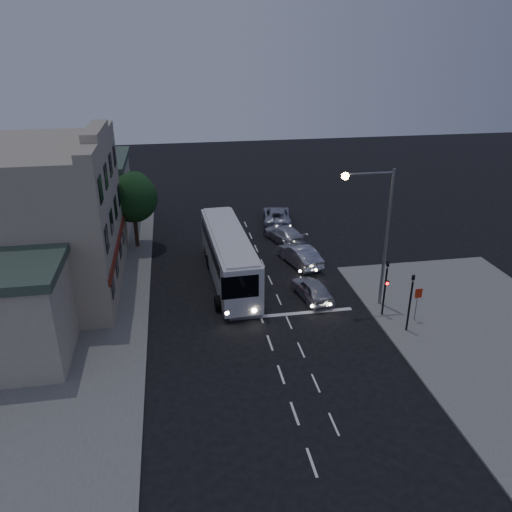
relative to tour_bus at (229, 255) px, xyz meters
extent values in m
plane|color=black|center=(1.34, -7.52, -1.99)|extent=(120.00, 120.00, 0.00)
cube|color=slate|center=(14.34, -11.52, -1.93)|extent=(12.00, 24.00, 0.12)
cube|color=slate|center=(-11.66, 0.48, -1.93)|extent=(12.00, 50.00, 0.12)
cube|color=silver|center=(1.34, -17.52, -1.98)|extent=(0.12, 1.60, 0.01)
cube|color=silver|center=(1.34, -14.52, -1.98)|extent=(0.12, 1.60, 0.01)
cube|color=silver|center=(1.34, -11.52, -1.98)|extent=(0.12, 1.60, 0.01)
cube|color=silver|center=(1.34, -8.52, -1.98)|extent=(0.12, 1.60, 0.01)
cube|color=silver|center=(1.34, -5.52, -1.98)|extent=(0.12, 1.60, 0.01)
cube|color=silver|center=(1.34, -2.52, -1.98)|extent=(0.12, 1.60, 0.01)
cube|color=silver|center=(1.34, 0.48, -1.98)|extent=(0.12, 1.60, 0.01)
cube|color=silver|center=(1.34, 3.48, -1.98)|extent=(0.12, 1.60, 0.01)
cube|color=silver|center=(1.34, 6.48, -1.98)|extent=(0.12, 1.60, 0.01)
cube|color=silver|center=(1.34, 9.48, -1.98)|extent=(0.12, 1.60, 0.01)
cube|color=silver|center=(2.94, -15.52, -1.98)|extent=(0.10, 1.50, 0.01)
cube|color=silver|center=(2.94, -12.52, -1.98)|extent=(0.10, 1.50, 0.01)
cube|color=silver|center=(2.94, -9.52, -1.98)|extent=(0.10, 1.50, 0.01)
cube|color=silver|center=(2.94, -6.52, -1.98)|extent=(0.10, 1.50, 0.01)
cube|color=silver|center=(2.94, -3.52, -1.98)|extent=(0.10, 1.50, 0.01)
cube|color=silver|center=(2.94, -0.52, -1.98)|extent=(0.10, 1.50, 0.01)
cube|color=silver|center=(2.94, 2.48, -1.98)|extent=(0.10, 1.50, 0.01)
cube|color=silver|center=(2.94, 5.48, -1.98)|extent=(0.10, 1.50, 0.01)
cube|color=silver|center=(2.94, 8.48, -1.98)|extent=(0.10, 1.50, 0.01)
cube|color=silver|center=(2.94, 11.48, -1.98)|extent=(0.10, 1.50, 0.01)
cube|color=silver|center=(3.34, -5.52, -1.98)|extent=(8.00, 0.35, 0.01)
cube|color=silver|center=(0.00, 0.00, -0.04)|extent=(2.98, 12.05, 3.19)
cube|color=silver|center=(0.00, 0.00, 1.60)|extent=(2.57, 11.64, 0.18)
cube|color=black|center=(0.00, -5.93, 0.45)|extent=(2.30, 0.21, 1.50)
cube|color=black|center=(1.26, 0.50, 0.60)|extent=(0.45, 9.96, 0.90)
cube|color=black|center=(-1.26, 0.50, 0.60)|extent=(0.45, 9.96, 0.90)
cube|color=red|center=(1.27, 1.00, -0.49)|extent=(0.26, 5.48, 1.40)
cube|color=red|center=(-1.27, 1.00, -0.49)|extent=(0.26, 5.48, 1.40)
cylinder|color=black|center=(-1.25, -4.19, -1.49)|extent=(0.39, 1.01, 1.00)
cylinder|color=black|center=(1.25, -4.19, -1.49)|extent=(0.39, 1.01, 1.00)
cylinder|color=black|center=(-1.25, 2.49, -1.49)|extent=(0.39, 1.01, 1.00)
cylinder|color=black|center=(1.25, 2.49, -1.49)|extent=(0.39, 1.01, 1.00)
cylinder|color=black|center=(-1.25, 4.19, -1.49)|extent=(0.39, 1.01, 1.00)
cylinder|color=black|center=(1.25, 4.19, -1.49)|extent=(0.39, 1.01, 1.00)
cylinder|color=#FFF2CC|center=(-0.85, -6.00, -1.24)|extent=(0.26, 0.06, 0.26)
cylinder|color=#FFF2CC|center=(0.85, -6.00, -1.24)|extent=(0.26, 0.06, 0.26)
imported|color=#AEAEB8|center=(5.17, -3.72, -1.29)|extent=(2.30, 4.34, 1.41)
imported|color=#A9ABB7|center=(5.71, 1.77, -1.21)|extent=(2.81, 5.01, 1.56)
imported|color=silver|center=(5.56, 6.64, -1.28)|extent=(3.36, 5.25, 1.42)
imported|color=#A8ACBD|center=(5.93, 11.30, -1.23)|extent=(3.37, 5.78, 1.51)
cylinder|color=black|center=(8.94, -6.72, -0.27)|extent=(0.12, 0.12, 3.20)
imported|color=black|center=(8.94, -6.72, 1.78)|extent=(0.15, 0.18, 0.90)
cube|color=black|center=(8.94, -6.90, 0.43)|extent=(0.25, 0.12, 0.30)
cube|color=#FF0C0C|center=(8.94, -6.97, 0.43)|extent=(0.16, 0.02, 0.18)
cylinder|color=black|center=(9.64, -8.72, -0.27)|extent=(0.12, 0.12, 3.20)
imported|color=black|center=(9.64, -8.72, 1.78)|extent=(0.18, 0.15, 0.90)
cylinder|color=slate|center=(10.64, -7.72, -0.87)|extent=(0.06, 0.06, 2.00)
cube|color=red|center=(10.64, -7.79, 0.03)|extent=(0.45, 0.03, 0.60)
cylinder|color=slate|center=(9.34, -5.32, 2.63)|extent=(0.20, 0.20, 9.00)
cylinder|color=slate|center=(7.84, -5.32, 6.93)|extent=(3.00, 0.12, 0.12)
sphere|color=#FFBF59|center=(6.34, -5.32, 6.83)|extent=(0.44, 0.44, 0.44)
cube|color=tan|center=(-12.66, 0.48, 3.13)|extent=(10.00, 12.00, 10.00)
cube|color=tan|center=(-8.16, 0.48, 8.38)|extent=(1.00, 12.00, 0.50)
cube|color=tan|center=(-8.16, 0.48, 8.88)|extent=(1.00, 6.00, 0.50)
cube|color=maroon|center=(-7.61, 0.48, 1.13)|extent=(0.15, 12.00, 0.50)
cube|color=black|center=(-7.64, -4.02, 0.33)|extent=(0.06, 1.30, 1.50)
cube|color=black|center=(-7.64, -1.02, 0.33)|extent=(0.06, 1.30, 1.50)
cube|color=black|center=(-7.64, 1.98, 0.33)|extent=(0.06, 1.30, 1.50)
cube|color=black|center=(-7.64, 4.98, 0.33)|extent=(0.06, 1.30, 1.50)
cube|color=black|center=(-7.64, -4.02, 3.33)|extent=(0.06, 1.30, 1.50)
cube|color=black|center=(-7.64, -1.02, 3.33)|extent=(0.06, 1.30, 1.50)
cube|color=black|center=(-7.64, 1.98, 3.33)|extent=(0.06, 1.30, 1.50)
cube|color=black|center=(-7.64, 4.98, 3.33)|extent=(0.06, 1.30, 1.50)
cube|color=black|center=(-7.64, -4.02, 6.33)|extent=(0.06, 1.30, 1.50)
cube|color=black|center=(-7.64, -1.02, 6.33)|extent=(0.06, 1.30, 1.50)
cube|color=black|center=(-7.64, 1.98, 6.33)|extent=(0.06, 1.30, 1.50)
cube|color=black|center=(-7.64, 4.98, 6.33)|extent=(0.06, 1.30, 1.50)
cube|color=#B6AF9F|center=(-12.16, 12.48, 1.13)|extent=(9.00, 9.00, 6.00)
cube|color=#3B4D41|center=(-12.16, 12.48, 4.38)|extent=(9.40, 9.40, 0.50)
cylinder|color=black|center=(-6.86, 7.48, -0.47)|extent=(0.32, 0.32, 2.80)
sphere|color=#1A3B1F|center=(-6.86, 7.48, 2.33)|extent=(4.00, 4.00, 4.00)
sphere|color=#164114|center=(-6.66, 8.08, 3.03)|extent=(2.60, 2.60, 2.60)
sphere|color=#1A3B1F|center=(-7.16, 6.88, 2.73)|extent=(2.40, 2.40, 2.40)
camera|label=1|loc=(-3.57, -32.43, 14.22)|focal=35.00mm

